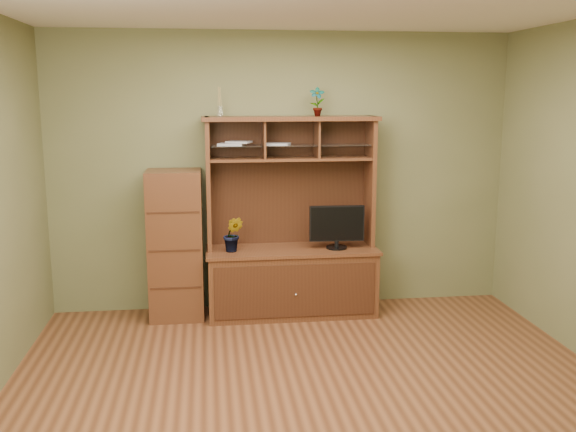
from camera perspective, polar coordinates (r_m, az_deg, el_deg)
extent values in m
cube|color=#512B17|center=(4.78, 2.44, -15.49)|extent=(4.50, 4.00, 0.02)
cube|color=brown|center=(6.32, -0.52, 3.93)|extent=(4.50, 0.02, 2.70)
cube|color=brown|center=(2.45, 10.67, -7.42)|extent=(4.50, 0.02, 2.70)
cube|color=#452713|center=(6.25, 0.33, -5.92)|extent=(1.60, 0.55, 0.62)
cube|color=#32180D|center=(5.98, 0.68, -6.69)|extent=(1.50, 0.01, 0.50)
sphere|color=silver|center=(5.98, 0.70, -7.01)|extent=(0.02, 0.02, 0.02)
cube|color=#452713|center=(6.16, 0.33, -3.02)|extent=(1.64, 0.59, 0.03)
cube|color=#452713|center=(6.09, -7.10, 2.86)|extent=(0.04, 0.35, 1.25)
cube|color=#452713|center=(6.29, 7.29, 3.11)|extent=(0.04, 0.35, 1.25)
cube|color=#32180D|center=(6.30, 0.02, 3.22)|extent=(1.52, 0.02, 1.25)
cube|color=#452713|center=(6.08, 0.22, 8.67)|extent=(1.66, 0.40, 0.04)
cube|color=#452713|center=(6.11, 0.21, 5.10)|extent=(1.52, 0.32, 0.02)
cube|color=#452713|center=(6.07, -2.17, 6.82)|extent=(0.02, 0.31, 0.35)
cube|color=#452713|center=(6.13, 2.58, 6.86)|extent=(0.02, 0.31, 0.35)
cube|color=silver|center=(6.09, 0.23, 6.31)|extent=(1.50, 0.27, 0.01)
cylinder|color=black|center=(6.17, 4.34, -2.80)|extent=(0.20, 0.20, 0.02)
cylinder|color=black|center=(6.16, 4.35, -2.42)|extent=(0.04, 0.04, 0.06)
cube|color=black|center=(6.12, 4.37, -0.67)|extent=(0.52, 0.06, 0.34)
imported|color=#2A521C|center=(6.01, -4.90, -1.62)|extent=(0.22, 0.19, 0.33)
imported|color=#3B6122|center=(6.12, 2.60, 10.13)|extent=(0.16, 0.12, 0.27)
cylinder|color=silver|center=(6.03, -6.09, 9.24)|extent=(0.05, 0.05, 0.10)
cylinder|color=tan|center=(6.03, -6.12, 10.52)|extent=(0.03, 0.03, 0.17)
cube|color=silver|center=(6.05, -5.05, 6.38)|extent=(0.27, 0.23, 0.02)
cube|color=silver|center=(6.05, -4.39, 6.58)|extent=(0.26, 0.24, 0.02)
cube|color=silver|center=(6.08, -0.93, 6.43)|extent=(0.27, 0.24, 0.02)
cube|color=#452713|center=(6.15, -9.96, -2.53)|extent=(0.50, 0.45, 1.41)
cube|color=#32180D|center=(6.02, -9.94, -6.31)|extent=(0.46, 0.01, 0.02)
cube|color=#32180D|center=(5.92, -10.06, -3.04)|extent=(0.46, 0.01, 0.01)
cube|color=#32180D|center=(5.85, -10.17, 0.32)|extent=(0.46, 0.01, 0.02)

